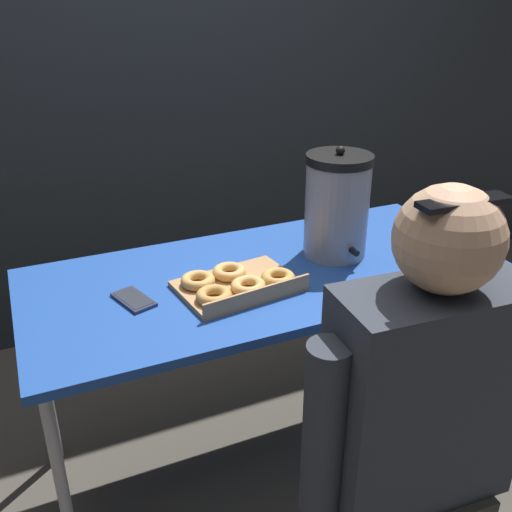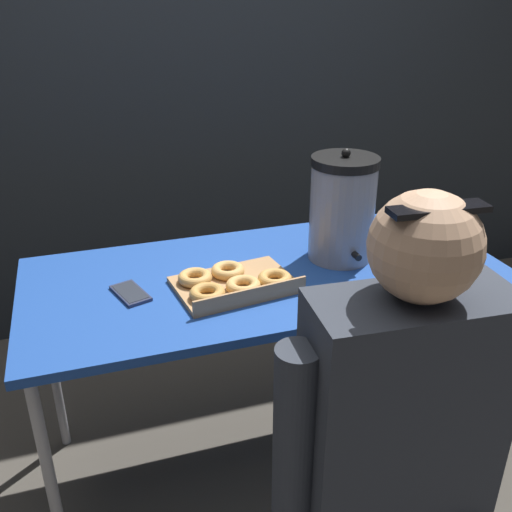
% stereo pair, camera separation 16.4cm
% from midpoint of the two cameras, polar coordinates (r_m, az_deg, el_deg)
% --- Properties ---
extents(ground_plane, '(12.00, 12.00, 0.00)m').
position_cam_midpoint_polar(ground_plane, '(2.26, -1.27, -19.19)').
color(ground_plane, '#4C473F').
extents(back_wall, '(6.00, 0.11, 2.56)m').
position_cam_midpoint_polar(back_wall, '(2.75, -11.55, 18.68)').
color(back_wall, '#23282D').
rests_on(back_wall, ground).
extents(folding_table, '(1.51, 0.68, 0.77)m').
position_cam_midpoint_polar(folding_table, '(1.83, -1.49, -2.98)').
color(folding_table, '#1E479E').
rests_on(folding_table, ground).
extents(donut_box, '(0.38, 0.28, 0.05)m').
position_cam_midpoint_polar(donut_box, '(1.69, -4.76, -2.87)').
color(donut_box, tan).
rests_on(donut_box, folding_table).
extents(coffee_urn, '(0.21, 0.24, 0.37)m').
position_cam_midpoint_polar(coffee_urn, '(1.87, 5.60, 5.00)').
color(coffee_urn, '#939399').
rests_on(coffee_urn, folding_table).
extents(cell_phone, '(0.11, 0.16, 0.01)m').
position_cam_midpoint_polar(cell_phone, '(1.69, -14.90, -4.30)').
color(cell_phone, '#2D334C').
rests_on(cell_phone, folding_table).
extents(person_seated, '(0.61, 0.27, 1.24)m').
position_cam_midpoint_polar(person_seated, '(1.48, 12.60, -17.69)').
color(person_seated, '#33332D').
rests_on(person_seated, ground).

